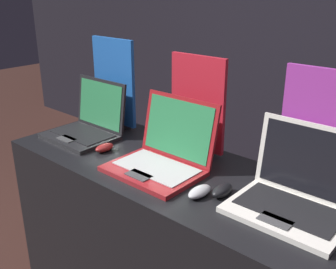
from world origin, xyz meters
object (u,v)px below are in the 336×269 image
mouse_middle (200,192)px  laptop_back (296,192)px  mouse_front (105,148)px  promo_stand_back (320,136)px  laptop_front (88,124)px  promo_stand_front (114,86)px  laptop_middle (163,154)px  promo_stand_middle (197,108)px  mouse_back (222,190)px

mouse_middle → laptop_back: (0.31, 0.15, 0.05)m
mouse_front → mouse_middle: bearing=-3.7°
laptop_back → promo_stand_back: size_ratio=0.82×
laptop_front → promo_stand_front: 0.26m
promo_stand_front → laptop_back: (1.13, -0.17, -0.17)m
mouse_front → promo_stand_front: 0.42m
laptop_middle → promo_stand_back: (0.57, 0.22, 0.16)m
promo_stand_middle → laptop_middle: bearing=-90.0°
laptop_front → promo_stand_back: 1.16m
laptop_front → promo_stand_back: promo_stand_back is taller
laptop_middle → mouse_back: laptop_middle is taller
mouse_front → laptop_front: bearing=160.0°
laptop_front → laptop_middle: (0.56, -0.03, 0.00)m
laptop_back → laptop_front: bearing=-178.7°
laptop_back → mouse_back: (-0.25, -0.09, -0.05)m
laptop_front → promo_stand_back: (1.13, 0.19, 0.16)m
mouse_back → laptop_middle: bearing=175.1°
mouse_middle → promo_stand_back: 0.49m
laptop_middle → promo_stand_middle: (0.00, 0.24, 0.15)m
laptop_middle → mouse_back: size_ratio=3.55×
mouse_middle → mouse_back: 0.09m
mouse_back → promo_stand_back: size_ratio=0.23×
laptop_back → promo_stand_back: (0.00, 0.17, 0.16)m
mouse_front → mouse_middle: 0.60m
promo_stand_middle → laptop_front: bearing=-160.1°
laptop_front → mouse_middle: (0.82, -0.12, -0.05)m
laptop_middle → promo_stand_back: bearing=21.4°
laptop_middle → laptop_back: size_ratio=0.99×
laptop_back → mouse_back: laptop_back is taller
mouse_middle → mouse_back: mouse_back is taller
promo_stand_back → mouse_front: bearing=-163.2°
promo_stand_middle → mouse_back: promo_stand_middle is taller
promo_stand_front → promo_stand_back: (1.13, -0.00, -0.00)m
laptop_middle → promo_stand_middle: 0.28m
promo_stand_front → laptop_back: promo_stand_front is taller
laptop_middle → promo_stand_back: promo_stand_back is taller
laptop_middle → promo_stand_middle: bearing=90.0°
promo_stand_front → mouse_back: (0.89, -0.25, -0.21)m
promo_stand_front → mouse_back: promo_stand_front is taller
laptop_front → mouse_back: size_ratio=3.28×
promo_stand_middle → promo_stand_back: size_ratio=0.96×
laptop_middle → laptop_back: 0.58m
laptop_front → laptop_middle: size_ratio=0.92×
promo_stand_front → mouse_middle: promo_stand_front is taller
laptop_front → promo_stand_back: bearing=9.6°
promo_stand_front → laptop_front: bearing=-90.0°
promo_stand_front → promo_stand_back: 1.13m
promo_stand_front → laptop_middle: size_ratio=1.24×
promo_stand_middle → promo_stand_front: bearing=-179.0°
promo_stand_middle → mouse_middle: bearing=-50.8°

